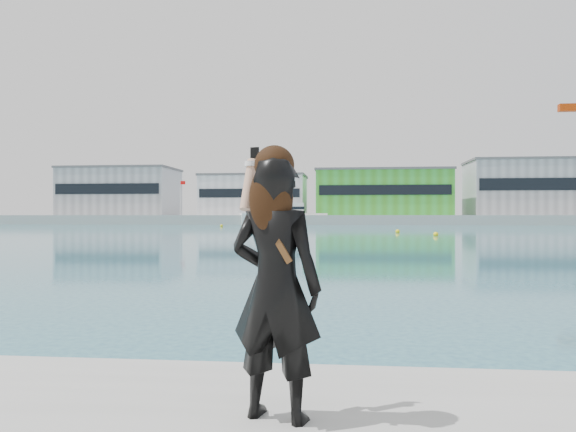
% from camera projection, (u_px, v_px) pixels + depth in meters
% --- Properties ---
extents(far_quay, '(320.00, 40.00, 2.00)m').
position_uv_depth(far_quay, '(348.00, 219.00, 132.78)').
color(far_quay, '#9E9E99').
rests_on(far_quay, ground).
extents(warehouse_grey_left, '(26.52, 16.36, 11.50)m').
position_uv_depth(warehouse_grey_left, '(121.00, 192.00, 136.50)').
color(warehouse_grey_left, gray).
rests_on(warehouse_grey_left, far_quay).
extents(warehouse_white, '(24.48, 15.35, 9.50)m').
position_uv_depth(warehouse_white, '(254.00, 195.00, 133.06)').
color(warehouse_white, silver).
rests_on(warehouse_white, far_quay).
extents(warehouse_green, '(30.60, 16.36, 10.50)m').
position_uv_depth(warehouse_green, '(382.00, 192.00, 129.92)').
color(warehouse_green, green).
rests_on(warehouse_green, far_quay).
extents(warehouse_grey_right, '(25.50, 15.35, 12.50)m').
position_uv_depth(warehouse_grey_right, '(526.00, 187.00, 126.58)').
color(warehouse_grey_right, gray).
rests_on(warehouse_grey_right, far_quay).
extents(flagpole_left, '(1.28, 0.16, 8.00)m').
position_uv_depth(flagpole_left, '(181.00, 195.00, 127.78)').
color(flagpole_left, silver).
rests_on(flagpole_left, far_quay).
extents(flagpole_right, '(1.28, 0.16, 8.00)m').
position_uv_depth(flagpole_right, '(450.00, 194.00, 121.51)').
color(flagpole_right, silver).
rests_on(flagpole_right, far_quay).
extents(motor_yacht, '(18.66, 9.89, 8.39)m').
position_uv_depth(motor_yacht, '(281.00, 213.00, 118.21)').
color(motor_yacht, white).
rests_on(motor_yacht, ground).
extents(buoy_near, '(0.50, 0.50, 0.50)m').
position_uv_depth(buoy_near, '(398.00, 233.00, 63.13)').
color(buoy_near, yellow).
rests_on(buoy_near, ground).
extents(buoy_far, '(0.50, 0.50, 0.50)m').
position_uv_depth(buoy_far, '(221.00, 227.00, 97.12)').
color(buoy_far, yellow).
rests_on(buoy_far, ground).
extents(buoy_extra, '(0.50, 0.50, 0.50)m').
position_uv_depth(buoy_extra, '(436.00, 236.00, 53.85)').
color(buoy_extra, yellow).
rests_on(buoy_extra, ground).
extents(woman, '(0.64, 0.51, 1.64)m').
position_uv_depth(woman, '(275.00, 279.00, 3.31)').
color(woman, black).
rests_on(woman, near_quay).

